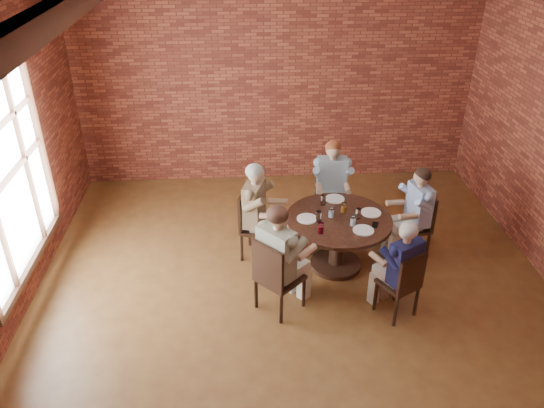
{
  "coord_description": "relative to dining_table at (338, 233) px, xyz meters",
  "views": [
    {
      "loc": [
        -0.64,
        -4.94,
        4.26
      ],
      "look_at": [
        -0.24,
        1.0,
        0.86
      ],
      "focal_mm": 35.0,
      "sensor_mm": 36.0,
      "label": 1
    }
  ],
  "objects": [
    {
      "name": "ceiling",
      "position": [
        -0.6,
        -0.77,
        2.87
      ],
      "size": [
        7.0,
        7.0,
        0.0
      ],
      "primitive_type": "plane",
      "rotation": [
        3.14,
        0.0,
        0.0
      ],
      "color": "silver",
      "rests_on": "wall_back"
    },
    {
      "name": "diner_d",
      "position": [
        -0.82,
        -0.77,
        0.18
      ],
      "size": [
        0.91,
        0.9,
        1.41
      ],
      "primitive_type": null,
      "rotation": [
        0.0,
        0.0,
        2.33
      ],
      "color": "#B79E90",
      "rests_on": "floor"
    },
    {
      "name": "plate_a",
      "position": [
        0.44,
        0.1,
        0.23
      ],
      "size": [
        0.26,
        0.26,
        0.01
      ],
      "primitive_type": "cylinder",
      "color": "white",
      "rests_on": "dining_table"
    },
    {
      "name": "chair_a",
      "position": [
        1.13,
        0.23,
        -0.03
      ],
      "size": [
        0.49,
        0.49,
        0.92
      ],
      "rotation": [
        0.0,
        0.0,
        -1.37
      ],
      "color": "#311B10",
      "rests_on": "floor"
    },
    {
      "name": "chair_d",
      "position": [
        -0.89,
        -0.84,
        -0.0
      ],
      "size": [
        0.65,
        0.65,
        0.98
      ],
      "rotation": [
        0.0,
        0.0,
        2.33
      ],
      "color": "#311B10",
      "rests_on": "floor"
    },
    {
      "name": "glass_b",
      "position": [
        0.08,
        0.14,
        0.29
      ],
      "size": [
        0.07,
        0.07,
        0.14
      ],
      "primitive_type": "cylinder",
      "color": "white",
      "rests_on": "dining_table"
    },
    {
      "name": "diner_a",
      "position": [
        1.05,
        0.22,
        0.12
      ],
      "size": [
        0.72,
        0.62,
        1.3
      ],
      "primitive_type": null,
      "rotation": [
        0.0,
        0.0,
        -1.37
      ],
      "color": "#4367B0",
      "rests_on": "floor"
    },
    {
      "name": "diner_e",
      "position": [
        0.54,
        -0.96,
        0.1
      ],
      "size": [
        0.71,
        0.76,
        1.26
      ],
      "primitive_type": null,
      "rotation": [
        0.0,
        0.0,
        3.65
      ],
      "color": "#191A46",
      "rests_on": "floor"
    },
    {
      "name": "glass_e",
      "position": [
        -0.27,
        -0.05,
        0.29
      ],
      "size": [
        0.07,
        0.07,
        0.14
      ],
      "primitive_type": "cylinder",
      "color": "white",
      "rests_on": "dining_table"
    },
    {
      "name": "glass_g",
      "position": [
        0.14,
        -0.18,
        0.29
      ],
      "size": [
        0.07,
        0.07,
        0.14
      ],
      "primitive_type": "cylinder",
      "color": "white",
      "rests_on": "dining_table"
    },
    {
      "name": "plate_d",
      "position": [
        0.25,
        -0.32,
        0.23
      ],
      "size": [
        0.26,
        0.26,
        0.01
      ],
      "primitive_type": "cylinder",
      "color": "white",
      "rests_on": "dining_table"
    },
    {
      "name": "glass_d",
      "position": [
        -0.1,
        0.04,
        0.29
      ],
      "size": [
        0.07,
        0.07,
        0.14
      ],
      "primitive_type": "cylinder",
      "color": "white",
      "rests_on": "dining_table"
    },
    {
      "name": "chair_b",
      "position": [
        0.08,
        1.07,
        -0.01
      ],
      "size": [
        0.47,
        0.47,
        0.96
      ],
      "rotation": [
        0.0,
        0.0,
        -0.07
      ],
      "color": "#311B10",
      "rests_on": "floor"
    },
    {
      "name": "wall_back",
      "position": [
        -0.6,
        2.73,
        1.17
      ],
      "size": [
        7.0,
        0.0,
        7.0
      ],
      "primitive_type": "plane",
      "rotation": [
        1.57,
        0.0,
        0.0
      ],
      "color": "#97442B",
      "rests_on": "ground"
    },
    {
      "name": "glass_f",
      "position": [
        -0.29,
        -0.33,
        0.29
      ],
      "size": [
        0.07,
        0.07,
        0.14
      ],
      "primitive_type": "cylinder",
      "color": "white",
      "rests_on": "dining_table"
    },
    {
      "name": "smartphone",
      "position": [
        0.42,
        -0.2,
        0.23
      ],
      "size": [
        0.11,
        0.15,
        0.01
      ],
      "primitive_type": "cube",
      "rotation": [
        0.0,
        0.0,
        -0.37
      ],
      "color": "black",
      "rests_on": "dining_table"
    },
    {
      "name": "dining_table",
      "position": [
        0.0,
        0.0,
        0.0
      ],
      "size": [
        1.36,
        1.36,
        0.75
      ],
      "color": "#311B10",
      "rests_on": "floor"
    },
    {
      "name": "chair_e",
      "position": [
        0.57,
        -1.03,
        -0.04
      ],
      "size": [
        0.53,
        0.53,
        0.9
      ],
      "rotation": [
        0.0,
        0.0,
        3.65
      ],
      "color": "#311B10",
      "rests_on": "floor"
    },
    {
      "name": "plate_c",
      "position": [
        -0.41,
        0.0,
        0.23
      ],
      "size": [
        0.26,
        0.26,
        0.01
      ],
      "primitive_type": "cylinder",
      "color": "white",
      "rests_on": "dining_table"
    },
    {
      "name": "diner_c",
      "position": [
        -1.01,
        0.33,
        0.16
      ],
      "size": [
        0.82,
        0.73,
        1.37
      ],
      "primitive_type": null,
      "rotation": [
        0.0,
        0.0,
        1.26
      ],
      "color": "brown",
      "rests_on": "floor"
    },
    {
      "name": "floor",
      "position": [
        -0.6,
        -0.77,
        -0.53
      ],
      "size": [
        7.0,
        7.0,
        0.0
      ],
      "primitive_type": "plane",
      "color": "brown",
      "rests_on": "ground"
    },
    {
      "name": "chair_c",
      "position": [
        -1.1,
        0.36,
        -0.01
      ],
      "size": [
        0.56,
        0.56,
        0.96
      ],
      "rotation": [
        0.0,
        0.0,
        1.26
      ],
      "color": "#311B10",
      "rests_on": "floor"
    },
    {
      "name": "ceiling_beam",
      "position": [
        -3.05,
        -0.77,
        2.74
      ],
      "size": [
        0.22,
        6.9,
        0.26
      ],
      "primitive_type": "cube",
      "color": "#311B10",
      "rests_on": "ceiling"
    },
    {
      "name": "diner_b",
      "position": [
        0.07,
        0.98,
        0.16
      ],
      "size": [
        0.6,
        0.71,
        1.37
      ],
      "primitive_type": null,
      "rotation": [
        0.0,
        0.0,
        -0.07
      ],
      "color": "#859CA9",
      "rests_on": "floor"
    },
    {
      "name": "plate_b",
      "position": [
        0.03,
        0.49,
        0.23
      ],
      "size": [
        0.26,
        0.26,
        0.01
      ],
      "primitive_type": "cylinder",
      "color": "white",
      "rests_on": "dining_table"
    },
    {
      "name": "glass_c",
      "position": [
        -0.15,
        0.36,
        0.29
      ],
      "size": [
        0.07,
        0.07,
        0.14
      ],
      "primitive_type": "cylinder",
      "color": "white",
      "rests_on": "dining_table"
    },
    {
      "name": "window",
      "position": [
        -3.78,
        -0.37,
        1.12
      ],
      "size": [
        0.1,
        2.16,
        2.36
      ],
      "color": "white",
      "rests_on": "wall_left"
    },
    {
      "name": "glass_a",
      "position": [
        0.24,
        -0.02,
        0.29
      ],
      "size": [
        0.07,
        0.07,
        0.14
      ],
      "primitive_type": "cylinder",
      "color": "white",
      "rests_on": "dining_table"
    }
  ]
}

